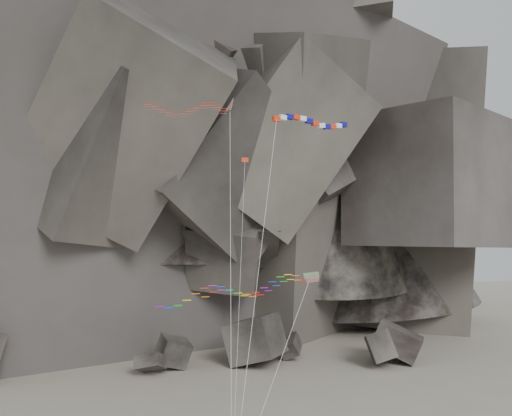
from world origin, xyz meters
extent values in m
cube|color=#47423F|center=(-5.14, 31.67, 0.88)|extent=(4.35, 4.48, 3.39)
cube|color=#47423F|center=(15.37, 35.53, 1.10)|extent=(4.51, 4.54, 4.07)
cube|color=#47423F|center=(29.94, 30.32, 1.82)|extent=(8.86, 8.08, 6.02)
cube|color=#47423F|center=(9.63, 33.65, 2.88)|extent=(10.20, 10.10, 7.38)
cube|color=#47423F|center=(-1.88, 34.22, 1.68)|extent=(5.16, 4.92, 4.95)
cube|color=#47423F|center=(30.08, 31.99, 1.19)|extent=(4.00, 3.83, 3.15)
cube|color=#47423F|center=(26.21, 28.14, 1.99)|extent=(5.21, 5.81, 5.68)
cylinder|color=silver|center=(-0.95, -0.53, 15.95)|extent=(2.29, 11.92, 29.17)
cube|color=red|center=(3.37, 1.38, 28.78)|extent=(0.70, 0.55, 0.41)
cube|color=white|center=(3.99, 1.51, 28.95)|extent=(0.73, 0.56, 0.46)
cube|color=#0C0E87|center=(4.61, 1.62, 29.06)|extent=(0.74, 0.56, 0.49)
cube|color=red|center=(5.23, 1.69, 29.07)|extent=(0.75, 0.56, 0.49)
cube|color=white|center=(5.85, 1.77, 28.98)|extent=(0.73, 0.56, 0.47)
cube|color=#0C0E87|center=(6.48, 1.86, 28.82)|extent=(0.71, 0.55, 0.42)
cube|color=red|center=(7.10, 1.98, 28.65)|extent=(0.72, 0.56, 0.45)
cube|color=white|center=(7.72, 2.15, 28.52)|extent=(0.74, 0.56, 0.48)
cube|color=#0C0E87|center=(8.34, 2.36, 28.48)|extent=(0.75, 0.56, 0.49)
cube|color=red|center=(8.96, 2.59, 28.55)|extent=(0.74, 0.56, 0.47)
cube|color=white|center=(9.59, 2.83, 28.70)|extent=(0.71, 0.55, 0.43)
cube|color=#0C0E87|center=(10.21, 3.06, 28.87)|extent=(0.71, 0.55, 0.44)
cylinder|color=silver|center=(0.64, -2.63, 15.07)|extent=(5.49, 7.72, 27.42)
cube|color=#C0D80C|center=(6.13, 0.47, 15.46)|extent=(1.39, 0.52, 0.75)
cube|color=#0CB219|center=(6.13, 0.28, 15.17)|extent=(1.16, 0.37, 0.52)
cylinder|color=silver|center=(2.03, -3.00, 8.41)|extent=(8.25, 6.98, 14.11)
cube|color=red|center=(1.36, 4.49, 25.58)|extent=(0.62, 0.05, 0.40)
cube|color=#0C0E87|center=(1.15, 4.50, 25.58)|extent=(0.23, 0.05, 0.41)
cylinder|color=silver|center=(-0.36, -0.99, 13.48)|extent=(3.46, 10.99, 24.22)
camera|label=1|loc=(-10.03, -44.92, 19.72)|focal=40.00mm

